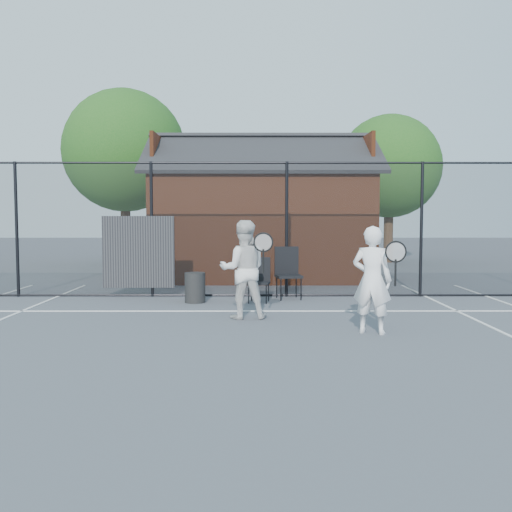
{
  "coord_description": "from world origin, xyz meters",
  "views": [
    {
      "loc": [
        0.29,
        -7.67,
        1.79
      ],
      "look_at": [
        0.31,
        2.27,
        1.1
      ],
      "focal_mm": 40.0,
      "sensor_mm": 36.0,
      "label": 1
    }
  ],
  "objects_px": {
    "clubhouse": "(262,223)",
    "player_front": "(372,280)",
    "player_back": "(243,269)",
    "waste_bin": "(195,288)",
    "chair_right": "(289,274)",
    "chair_left": "(259,281)"
  },
  "relations": [
    {
      "from": "clubhouse",
      "to": "player_front",
      "type": "height_order",
      "value": "clubhouse"
    },
    {
      "from": "player_back",
      "to": "player_front",
      "type": "bearing_deg",
      "value": -33.2
    },
    {
      "from": "player_back",
      "to": "waste_bin",
      "type": "distance_m",
      "value": 2.17
    },
    {
      "from": "clubhouse",
      "to": "chair_right",
      "type": "relative_size",
      "value": 5.89
    },
    {
      "from": "clubhouse",
      "to": "player_front",
      "type": "distance_m",
      "value": 8.22
    },
    {
      "from": "player_front",
      "to": "chair_left",
      "type": "xyz_separation_m",
      "value": [
        -1.71,
        3.13,
        -0.37
      ]
    },
    {
      "from": "player_back",
      "to": "chair_right",
      "type": "relative_size",
      "value": 1.56
    },
    {
      "from": "player_front",
      "to": "clubhouse",
      "type": "bearing_deg",
      "value": 101.15
    },
    {
      "from": "clubhouse",
      "to": "waste_bin",
      "type": "xyz_separation_m",
      "value": [
        -1.45,
        -4.9,
        -1.29
      ]
    },
    {
      "from": "player_front",
      "to": "chair_left",
      "type": "height_order",
      "value": "player_front"
    },
    {
      "from": "chair_left",
      "to": "waste_bin",
      "type": "xyz_separation_m",
      "value": [
        -1.33,
        0.0,
        -0.14
      ]
    },
    {
      "from": "clubhouse",
      "to": "waste_bin",
      "type": "height_order",
      "value": "clubhouse"
    },
    {
      "from": "player_front",
      "to": "chair_right",
      "type": "relative_size",
      "value": 1.5
    },
    {
      "from": "player_front",
      "to": "chair_left",
      "type": "distance_m",
      "value": 3.58
    },
    {
      "from": "chair_left",
      "to": "chair_right",
      "type": "xyz_separation_m",
      "value": [
        0.65,
        0.5,
        0.1
      ]
    },
    {
      "from": "chair_right",
      "to": "waste_bin",
      "type": "bearing_deg",
      "value": -175.34
    },
    {
      "from": "waste_bin",
      "to": "clubhouse",
      "type": "bearing_deg",
      "value": 73.48
    },
    {
      "from": "clubhouse",
      "to": "chair_left",
      "type": "distance_m",
      "value": 5.03
    },
    {
      "from": "player_back",
      "to": "waste_bin",
      "type": "bearing_deg",
      "value": 119.78
    },
    {
      "from": "player_front",
      "to": "waste_bin",
      "type": "distance_m",
      "value": 4.39
    },
    {
      "from": "player_back",
      "to": "chair_left",
      "type": "distance_m",
      "value": 1.89
    },
    {
      "from": "waste_bin",
      "to": "player_back",
      "type": "bearing_deg",
      "value": -60.22
    }
  ]
}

